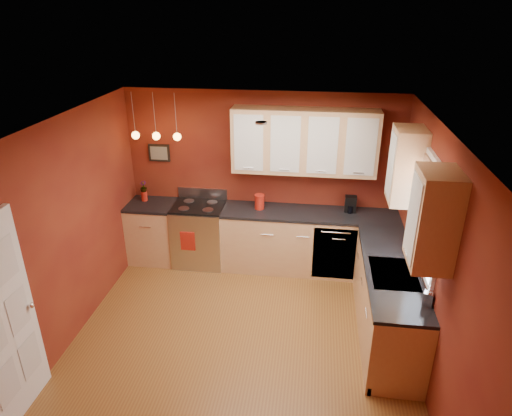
# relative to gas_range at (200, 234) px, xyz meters

# --- Properties ---
(floor) EXTENTS (4.20, 4.20, 0.00)m
(floor) POSITION_rel_gas_range_xyz_m (0.92, -1.80, -0.48)
(floor) COLOR brown
(floor) RESTS_ON ground
(ceiling) EXTENTS (4.00, 4.20, 0.02)m
(ceiling) POSITION_rel_gas_range_xyz_m (0.92, -1.80, 2.12)
(ceiling) COLOR #EFE4CF
(ceiling) RESTS_ON wall_back
(wall_back) EXTENTS (4.00, 0.02, 2.60)m
(wall_back) POSITION_rel_gas_range_xyz_m (0.92, 0.30, 0.82)
(wall_back) COLOR maroon
(wall_back) RESTS_ON floor
(wall_front) EXTENTS (4.00, 0.02, 2.60)m
(wall_front) POSITION_rel_gas_range_xyz_m (0.92, -3.90, 0.82)
(wall_front) COLOR maroon
(wall_front) RESTS_ON floor
(wall_left) EXTENTS (0.02, 4.20, 2.60)m
(wall_left) POSITION_rel_gas_range_xyz_m (-1.08, -1.80, 0.82)
(wall_left) COLOR maroon
(wall_left) RESTS_ON floor
(wall_right) EXTENTS (0.02, 4.20, 2.60)m
(wall_right) POSITION_rel_gas_range_xyz_m (2.92, -1.80, 0.82)
(wall_right) COLOR maroon
(wall_right) RESTS_ON floor
(base_cabinets_back_left) EXTENTS (0.70, 0.60, 0.90)m
(base_cabinets_back_left) POSITION_rel_gas_range_xyz_m (-0.73, -0.00, -0.03)
(base_cabinets_back_left) COLOR tan
(base_cabinets_back_left) RESTS_ON floor
(base_cabinets_back_right) EXTENTS (2.54, 0.60, 0.90)m
(base_cabinets_back_right) POSITION_rel_gas_range_xyz_m (1.65, -0.00, -0.03)
(base_cabinets_back_right) COLOR tan
(base_cabinets_back_right) RESTS_ON floor
(base_cabinets_right) EXTENTS (0.60, 2.10, 0.90)m
(base_cabinets_right) POSITION_rel_gas_range_xyz_m (2.62, -1.35, -0.03)
(base_cabinets_right) COLOR tan
(base_cabinets_right) RESTS_ON floor
(counter_back_left) EXTENTS (0.70, 0.62, 0.04)m
(counter_back_left) POSITION_rel_gas_range_xyz_m (-0.73, -0.00, 0.44)
(counter_back_left) COLOR black
(counter_back_left) RESTS_ON base_cabinets_back_left
(counter_back_right) EXTENTS (2.54, 0.62, 0.04)m
(counter_back_right) POSITION_rel_gas_range_xyz_m (1.65, -0.00, 0.44)
(counter_back_right) COLOR black
(counter_back_right) RESTS_ON base_cabinets_back_right
(counter_right) EXTENTS (0.62, 2.10, 0.04)m
(counter_right) POSITION_rel_gas_range_xyz_m (2.62, -1.35, 0.44)
(counter_right) COLOR black
(counter_right) RESTS_ON base_cabinets_right
(gas_range) EXTENTS (0.76, 0.64, 1.11)m
(gas_range) POSITION_rel_gas_range_xyz_m (0.00, 0.00, 0.00)
(gas_range) COLOR #B7B8BC
(gas_range) RESTS_ON floor
(dishwasher_front) EXTENTS (0.60, 0.02, 0.80)m
(dishwasher_front) POSITION_rel_gas_range_xyz_m (2.02, -0.29, -0.03)
(dishwasher_front) COLOR #B7B8BC
(dishwasher_front) RESTS_ON base_cabinets_back_right
(sink) EXTENTS (0.50, 0.70, 0.33)m
(sink) POSITION_rel_gas_range_xyz_m (2.62, -1.50, 0.43)
(sink) COLOR gray
(sink) RESTS_ON counter_right
(window) EXTENTS (0.06, 1.02, 1.22)m
(window) POSITION_rel_gas_range_xyz_m (2.89, -1.50, 1.21)
(window) COLOR white
(window) RESTS_ON wall_right
(door_left_wall) EXTENTS (0.12, 0.82, 2.05)m
(door_left_wall) POSITION_rel_gas_range_xyz_m (-1.05, -3.00, 0.54)
(door_left_wall) COLOR white
(door_left_wall) RESTS_ON floor
(upper_cabinets_back) EXTENTS (2.00, 0.35, 0.90)m
(upper_cabinets_back) POSITION_rel_gas_range_xyz_m (1.52, 0.12, 1.47)
(upper_cabinets_back) COLOR tan
(upper_cabinets_back) RESTS_ON wall_back
(upper_cabinets_right) EXTENTS (0.35, 1.95, 0.90)m
(upper_cabinets_right) POSITION_rel_gas_range_xyz_m (2.75, -1.48, 1.47)
(upper_cabinets_right) COLOR tan
(upper_cabinets_right) RESTS_ON wall_right
(wall_picture) EXTENTS (0.32, 0.03, 0.26)m
(wall_picture) POSITION_rel_gas_range_xyz_m (-0.63, 0.28, 1.17)
(wall_picture) COLOR black
(wall_picture) RESTS_ON wall_back
(pendant_lights) EXTENTS (0.71, 0.11, 0.66)m
(pendant_lights) POSITION_rel_gas_range_xyz_m (-0.53, -0.05, 1.53)
(pendant_lights) COLOR gray
(pendant_lights) RESTS_ON ceiling
(red_canister) EXTENTS (0.15, 0.15, 0.22)m
(red_canister) POSITION_rel_gas_range_xyz_m (0.91, 0.03, 0.57)
(red_canister) COLOR #A81E12
(red_canister) RESTS_ON counter_back_right
(red_vase) EXTENTS (0.09, 0.09, 0.15)m
(red_vase) POSITION_rel_gas_range_xyz_m (-0.86, 0.10, 0.53)
(red_vase) COLOR #A81E12
(red_vase) RESTS_ON counter_back_left
(flowers) EXTENTS (0.12, 0.12, 0.19)m
(flowers) POSITION_rel_gas_range_xyz_m (-0.86, 0.10, 0.68)
(flowers) COLOR #A81E12
(flowers) RESTS_ON red_vase
(coffee_maker) EXTENTS (0.17, 0.16, 0.23)m
(coffee_maker) POSITION_rel_gas_range_xyz_m (2.22, 0.11, 0.57)
(coffee_maker) COLOR black
(coffee_maker) RESTS_ON counter_back_right
(soap_pump) EXTENTS (0.13, 0.13, 0.22)m
(soap_pump) POSITION_rel_gas_range_xyz_m (2.87, -2.05, 0.57)
(soap_pump) COLOR white
(soap_pump) RESTS_ON counter_right
(dish_towel) EXTENTS (0.22, 0.01, 0.30)m
(dish_towel) POSITION_rel_gas_range_xyz_m (-0.10, -0.33, 0.04)
(dish_towel) COLOR #A81E12
(dish_towel) RESTS_ON gas_range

